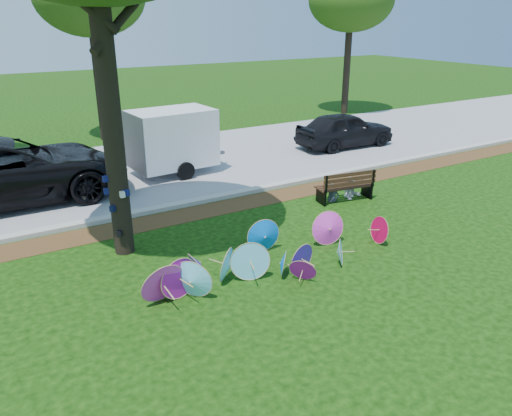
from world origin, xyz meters
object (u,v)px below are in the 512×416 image
at_px(cargo_trailer, 173,138).
at_px(person_left, 334,185).
at_px(park_bench, 344,185).
at_px(parasol_pile, 252,259).
at_px(person_right, 352,178).
at_px(dark_pickup, 345,130).
at_px(black_van, 8,171).

bearing_deg(cargo_trailer, person_left, -63.30).
bearing_deg(park_bench, parasol_pile, -141.86).
height_order(parasol_pile, person_right, person_right).
height_order(dark_pickup, park_bench, dark_pickup).
xyz_separation_m(parasol_pile, black_van, (-3.73, 7.38, 0.53)).
bearing_deg(black_van, person_left, -119.95).
bearing_deg(parasol_pile, dark_pickup, 40.18).
bearing_deg(person_left, black_van, 163.98).
relative_size(parasol_pile, black_van, 0.91).
bearing_deg(person_right, black_van, 172.08).
distance_m(parasol_pile, park_bench, 5.28).
xyz_separation_m(park_bench, person_left, (-0.35, 0.05, 0.05)).
bearing_deg(cargo_trailer, parasol_pile, -104.02).
bearing_deg(dark_pickup, parasol_pile, 132.40).
relative_size(black_van, park_bench, 3.84).
distance_m(parasol_pile, black_van, 8.28).
xyz_separation_m(cargo_trailer, park_bench, (3.26, -5.00, -0.78)).
bearing_deg(parasol_pile, black_van, 116.85).
relative_size(dark_pickup, park_bench, 2.41).
xyz_separation_m(dark_pickup, person_right, (-3.82, -4.83, -0.11)).
distance_m(dark_pickup, park_bench, 6.43).
bearing_deg(person_left, dark_pickup, 61.74).
distance_m(park_bench, person_right, 0.38).
relative_size(park_bench, person_left, 1.71).
bearing_deg(parasol_pile, cargo_trailer, 79.71).
relative_size(park_bench, person_right, 1.44).
bearing_deg(black_van, park_bench, -119.14).
bearing_deg(black_van, person_right, -117.88).
bearing_deg(dark_pickup, person_left, 139.14).
bearing_deg(person_left, park_bench, 6.69).
bearing_deg(park_bench, black_van, 159.30).
distance_m(black_van, person_right, 9.94).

